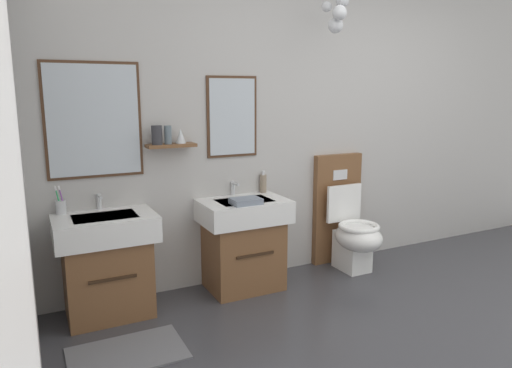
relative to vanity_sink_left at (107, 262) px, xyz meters
The scene contains 10 objects.
wall_back 2.38m from the vanity_sink_left, ahead, with size 5.50×0.63×2.78m.
bath_mat 0.70m from the vanity_sink_left, 90.00° to the right, with size 0.68×0.44×0.01m, color slate.
vanity_sink_left is the anchor object (origin of this frame).
tap_on_left_sink 0.44m from the vanity_sink_left, 90.00° to the left, with size 0.03×0.13×0.11m.
vanity_sink_right 1.05m from the vanity_sink_left, ahead, with size 0.67×0.48×0.73m.
tap_on_right_sink 1.14m from the vanity_sink_left, ahead, with size 0.03×0.13×0.11m.
toilet 2.07m from the vanity_sink_left, ahead, with size 0.48×0.62×1.00m.
toothbrush_cup 0.50m from the vanity_sink_left, 147.87° to the left, with size 0.07×0.07×0.20m.
soap_dispenser 1.39m from the vanity_sink_left, ahead, with size 0.06×0.06×0.18m.
folded_hand_towel 1.08m from the vanity_sink_left, ahead, with size 0.22×0.16×0.04m, color gray.
Camera 1 is at (-2.62, -1.46, 1.55)m, focal length 33.02 mm.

